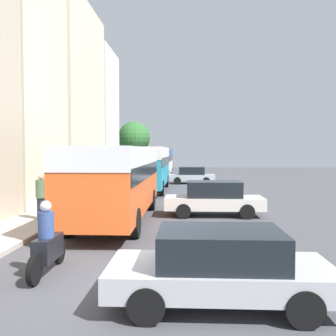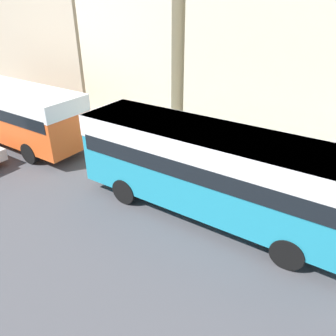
% 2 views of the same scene
% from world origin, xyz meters
% --- Properties ---
extents(building_corner, '(6.98, 8.78, 12.40)m').
position_xyz_m(building_corner, '(-9.69, 3.60, 6.20)').
color(building_corner, '#BCAD93').
rests_on(building_corner, ground_plane).
extents(building_midblock, '(5.31, 6.07, 13.49)m').
position_xyz_m(building_midblock, '(-8.86, 11.28, 6.75)').
color(building_midblock, beige).
rests_on(building_midblock, ground_plane).
extents(bus_lead, '(2.51, 9.61, 3.03)m').
position_xyz_m(bus_lead, '(-1.83, 7.08, 1.97)').
color(bus_lead, '#EA5B23').
rests_on(bus_lead, ground_plane).
extents(bus_following, '(2.52, 9.81, 3.16)m').
position_xyz_m(bus_following, '(-1.74, 18.88, 2.05)').
color(bus_following, teal).
rests_on(bus_following, ground_plane).
extents(pedestrian_near_curb, '(0.43, 0.43, 1.82)m').
position_xyz_m(pedestrian_near_curb, '(-4.81, 6.52, 1.07)').
color(pedestrian_near_curb, '#232838').
rests_on(pedestrian_near_curb, sidewalk).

